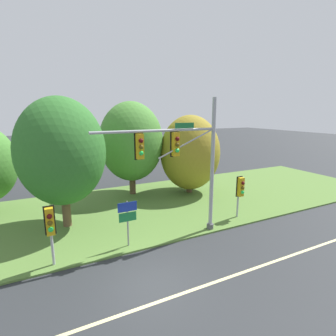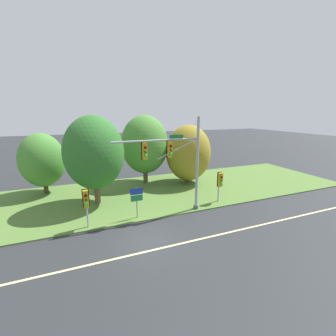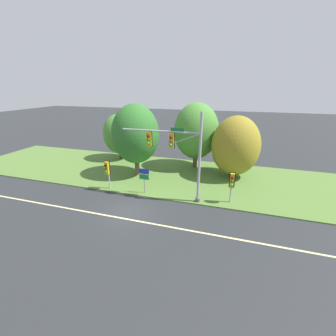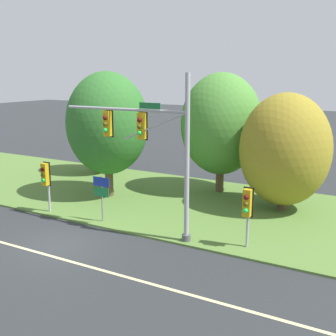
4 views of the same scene
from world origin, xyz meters
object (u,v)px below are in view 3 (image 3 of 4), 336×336
at_px(pedestrian_signal_further_along, 232,182).
at_px(tree_behind_signpost, 196,131).
at_px(route_sign_post, 144,176).
at_px(tree_mid_verge, 235,146).
at_px(pedestrian_signal_near_kerb, 107,169).
at_px(traffic_signal_mast, 178,150).
at_px(tree_left_of_mast, 136,134).
at_px(tree_nearest_road, 119,134).

distance_m(pedestrian_signal_further_along, tree_behind_signpost, 9.56).
relative_size(route_sign_post, tree_mid_verge, 0.37).
height_order(pedestrian_signal_further_along, route_sign_post, pedestrian_signal_further_along).
relative_size(pedestrian_signal_near_kerb, route_sign_post, 1.17).
xyz_separation_m(traffic_signal_mast, pedestrian_signal_further_along, (4.45, 0.53, -2.53)).
distance_m(traffic_signal_mast, route_sign_post, 4.29).
bearing_deg(traffic_signal_mast, route_sign_post, 176.24).
relative_size(route_sign_post, tree_left_of_mast, 0.31).
height_order(pedestrian_signal_near_kerb, tree_mid_verge, tree_mid_verge).
bearing_deg(tree_behind_signpost, traffic_signal_mast, -89.40).
distance_m(pedestrian_signal_near_kerb, tree_behind_signpost, 11.21).
xyz_separation_m(traffic_signal_mast, tree_behind_signpost, (-0.09, 8.58, -0.08)).
bearing_deg(tree_left_of_mast, tree_behind_signpost, 37.37).
bearing_deg(tree_mid_verge, traffic_signal_mast, -123.09).
xyz_separation_m(pedestrian_signal_near_kerb, tree_nearest_road, (-3.55, 8.99, 1.35)).
height_order(pedestrian_signal_further_along, tree_left_of_mast, tree_left_of_mast).
bearing_deg(route_sign_post, traffic_signal_mast, -3.76).
bearing_deg(pedestrian_signal_further_along, traffic_signal_mast, -173.18).
relative_size(pedestrian_signal_further_along, route_sign_post, 1.14).
xyz_separation_m(traffic_signal_mast, tree_mid_verge, (4.43, 6.80, -1.05)).
distance_m(route_sign_post, tree_nearest_road, 11.38).
bearing_deg(tree_left_of_mast, tree_nearest_road, 134.44).
distance_m(route_sign_post, tree_mid_verge, 10.24).
bearing_deg(tree_nearest_road, route_sign_post, -50.64).
bearing_deg(traffic_signal_mast, tree_nearest_road, 139.25).
height_order(tree_behind_signpost, tree_mid_verge, tree_behind_signpost).
height_order(route_sign_post, tree_nearest_road, tree_nearest_road).
bearing_deg(traffic_signal_mast, tree_behind_signpost, 90.60).
distance_m(route_sign_post, tree_behind_signpost, 9.35).
relative_size(tree_nearest_road, tree_mid_verge, 0.91).
height_order(pedestrian_signal_near_kerb, route_sign_post, pedestrian_signal_near_kerb).
height_order(pedestrian_signal_near_kerb, tree_nearest_road, tree_nearest_road).
distance_m(tree_nearest_road, tree_behind_signpost, 10.30).
relative_size(tree_nearest_road, tree_left_of_mast, 0.78).
bearing_deg(tree_nearest_road, tree_behind_signpost, -1.79).
relative_size(pedestrian_signal_further_along, tree_nearest_road, 0.46).
height_order(route_sign_post, tree_left_of_mast, tree_left_of_mast).
distance_m(traffic_signal_mast, pedestrian_signal_near_kerb, 7.22).
xyz_separation_m(pedestrian_signal_near_kerb, tree_left_of_mast, (1.02, 4.33, 2.53)).
xyz_separation_m(route_sign_post, tree_nearest_road, (-7.13, 8.69, 1.73)).
height_order(traffic_signal_mast, tree_nearest_road, traffic_signal_mast).
bearing_deg(route_sign_post, tree_nearest_road, 129.36).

